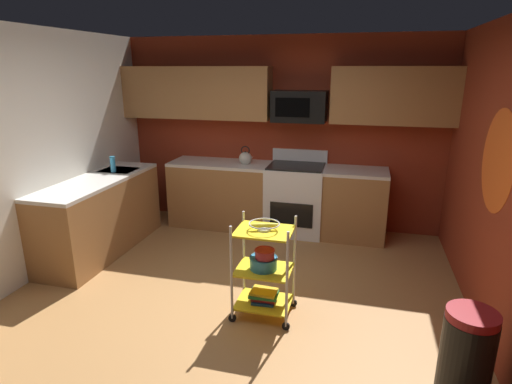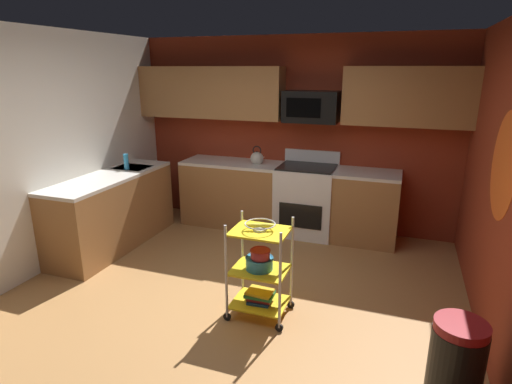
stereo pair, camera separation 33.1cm
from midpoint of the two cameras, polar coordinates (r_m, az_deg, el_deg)
name	(u,v)px [view 2 (the right image)]	position (r m, az deg, el deg)	size (l,w,h in m)	color
floor	(224,310)	(4.09, -1.97, -15.89)	(4.40, 4.80, 0.04)	#A87542
wall_back	(293,134)	(5.84, 6.75, 7.89)	(4.52, 0.06, 2.60)	maroon
wall_left	(23,157)	(4.83, -27.64, 4.26)	(0.06, 4.80, 2.60)	silver
wall_flower_decal	(504,166)	(3.84, 33.00, 2.99)	(0.86, 0.86, 0.00)	#E5591E
counter_run	(222,203)	(5.51, -2.99, -1.51)	(3.68, 2.44, 0.92)	#9E6B3D
oven_range	(306,199)	(5.66, 8.57, -1.03)	(0.76, 0.65, 1.10)	white
upper_cabinets	(286,94)	(5.61, 5.82, 13.21)	(4.40, 0.33, 0.70)	#9E6B3D
microwave	(311,107)	(5.52, 9.34, 11.47)	(0.70, 0.39, 0.40)	black
rolling_cart	(260,270)	(3.77, 3.10, -10.63)	(0.56, 0.41, 0.91)	silver
fruit_bowl	(260,225)	(3.60, 3.20, -4.62)	(0.27, 0.27, 0.07)	silver
mixing_bowl_large	(259,263)	(3.74, 3.03, -9.71)	(0.25, 0.25, 0.11)	#338CBF
mixing_bowl_small	(260,254)	(3.68, 3.17, -8.52)	(0.18, 0.18, 0.08)	maroon
book_stack	(260,296)	(3.90, 3.03, -14.10)	(0.26, 0.20, 0.11)	#1E4C8C
kettle	(257,158)	(5.69, 1.81, 4.65)	(0.21, 0.18, 0.26)	beige
dish_soap_bottle	(126,162)	(5.57, -15.77, 4.01)	(0.06, 0.06, 0.20)	#2D8CBF
trash_can	(455,368)	(3.24, 28.51, -20.50)	(0.34, 0.42, 0.66)	black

